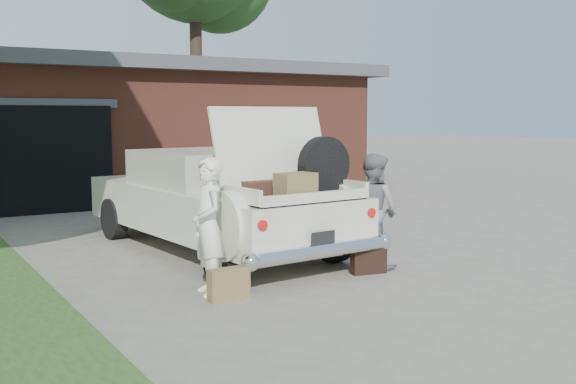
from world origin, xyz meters
TOP-DOWN VIEW (x-y plane):
  - ground at (0.00, 0.00)m, footprint 90.00×90.00m
  - house at (0.98, 11.47)m, footprint 12.80×7.80m
  - sedan at (0.11, 2.84)m, footprint 2.40×5.33m
  - woman_left at (-1.05, 0.60)m, footprint 0.43×0.60m
  - woman_right at (1.40, 0.72)m, footprint 0.69×0.82m
  - suitcase_left at (-0.97, 0.26)m, footprint 0.46×0.15m
  - suitcase_right at (1.11, 0.44)m, footprint 0.48×0.23m

SIDE VIEW (x-z plane):
  - ground at x=0.00m, z-range 0.00..0.00m
  - suitcase_right at x=1.11m, z-range 0.00..0.35m
  - suitcase_left at x=-0.97m, z-range 0.00..0.36m
  - woman_right at x=1.40m, z-range 0.00..1.51m
  - sedan at x=0.11m, z-range -0.30..1.82m
  - woman_left at x=-1.05m, z-range 0.00..1.55m
  - house at x=0.98m, z-range 0.02..3.32m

